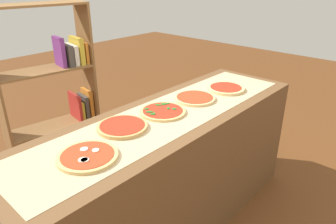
# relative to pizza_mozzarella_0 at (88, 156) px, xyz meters

# --- Properties ---
(ground_plane) EXTENTS (12.00, 12.00, 0.00)m
(ground_plane) POSITION_rel_pizza_mozzarella_0_xyz_m (0.65, 0.05, -0.94)
(ground_plane) COLOR brown
(counter) EXTENTS (2.25, 0.67, 0.92)m
(counter) POSITION_rel_pizza_mozzarella_0_xyz_m (0.65, 0.05, -0.47)
(counter) COLOR brown
(counter) RESTS_ON ground_plane
(parchment_paper) EXTENTS (2.12, 0.50, 0.00)m
(parchment_paper) POSITION_rel_pizza_mozzarella_0_xyz_m (0.65, 0.05, -0.01)
(parchment_paper) COLOR tan
(parchment_paper) RESTS_ON counter
(pizza_mozzarella_0) EXTENTS (0.30, 0.30, 0.03)m
(pizza_mozzarella_0) POSITION_rel_pizza_mozzarella_0_xyz_m (0.00, 0.00, 0.00)
(pizza_mozzarella_0) COLOR #DBB26B
(pizza_mozzarella_0) RESTS_ON parchment_paper
(pizza_plain_1) EXTENTS (0.30, 0.30, 0.02)m
(pizza_plain_1) POSITION_rel_pizza_mozzarella_0_xyz_m (0.33, 0.12, 0.00)
(pizza_plain_1) COLOR tan
(pizza_plain_1) RESTS_ON parchment_paper
(pizza_spinach_2) EXTENTS (0.30, 0.30, 0.02)m
(pizza_spinach_2) POSITION_rel_pizza_mozzarella_0_xyz_m (0.65, 0.10, -0.00)
(pizza_spinach_2) COLOR #DBB26B
(pizza_spinach_2) RESTS_ON parchment_paper
(pizza_plain_3) EXTENTS (0.30, 0.30, 0.02)m
(pizza_plain_3) POSITION_rel_pizza_mozzarella_0_xyz_m (0.98, 0.08, 0.00)
(pizza_plain_3) COLOR #E5C17F
(pizza_plain_3) RESTS_ON parchment_paper
(pizza_plain_4) EXTENTS (0.29, 0.29, 0.02)m
(pizza_plain_4) POSITION_rel_pizza_mozzarella_0_xyz_m (1.30, 0.03, 0.00)
(pizza_plain_4) COLOR #E5C17F
(pizza_plain_4) RESTS_ON parchment_paper
(bookshelf) EXTENTS (0.81, 0.39, 1.56)m
(bookshelf) POSITION_rel_pizza_mozzarella_0_xyz_m (0.54, 1.22, -0.18)
(bookshelf) COLOR brown
(bookshelf) RESTS_ON ground_plane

